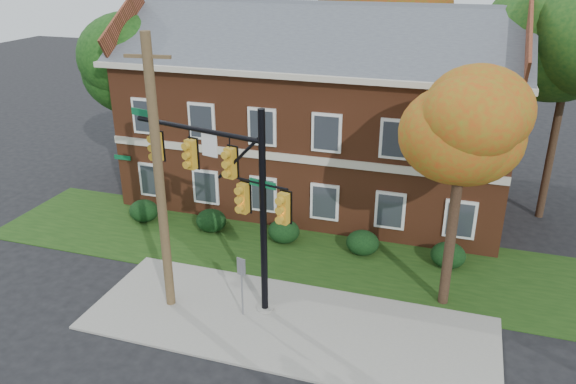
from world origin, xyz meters
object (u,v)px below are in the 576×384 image
(hedge_far_left, at_px, (144,211))
(hedge_center, at_px, (284,231))
(traffic_signal, at_px, (230,185))
(sign_post, at_px, (242,277))
(tree_far_rear, at_px, (376,9))
(hedge_far_right, at_px, (448,255))
(hedge_left, at_px, (211,221))
(tree_near_right, at_px, (472,128))
(utility_pole, at_px, (159,180))
(tree_left_rear, at_px, (128,62))
(apartment_building, at_px, (317,104))
(hedge_right, at_px, (363,243))

(hedge_far_left, xyz_separation_m, hedge_center, (7.00, 0.00, 0.00))
(traffic_signal, relative_size, sign_post, 3.19)
(tree_far_rear, height_order, traffic_signal, tree_far_rear)
(hedge_far_right, relative_size, traffic_signal, 0.19)
(hedge_left, relative_size, sign_post, 0.60)
(hedge_far_left, height_order, traffic_signal, traffic_signal)
(hedge_center, bearing_deg, tree_near_right, -21.42)
(tree_near_right, xyz_separation_m, sign_post, (-6.87, -2.87, -5.10))
(traffic_signal, xyz_separation_m, utility_pole, (-2.10, -0.96, 0.31))
(hedge_far_left, xyz_separation_m, sign_post, (7.35, -5.70, 1.05))
(hedge_far_left, relative_size, hedge_far_right, 1.00)
(hedge_far_left, distance_m, hedge_far_right, 14.00)
(tree_left_rear, bearing_deg, traffic_signal, -43.74)
(utility_pole, bearing_deg, hedge_far_left, 120.60)
(hedge_left, relative_size, tree_far_rear, 0.12)
(tree_far_rear, bearing_deg, traffic_signal, -95.19)
(apartment_building, relative_size, sign_post, 8.12)
(apartment_building, height_order, tree_left_rear, apartment_building)
(hedge_left, bearing_deg, tree_left_rear, 146.41)
(hedge_center, xyz_separation_m, tree_left_rear, (-9.73, 4.14, 6.16))
(traffic_signal, bearing_deg, tree_far_rear, 98.18)
(traffic_signal, bearing_deg, hedge_center, 99.96)
(hedge_center, relative_size, tree_left_rear, 0.16)
(hedge_left, relative_size, hedge_far_right, 1.00)
(apartment_building, xyz_separation_m, hedge_left, (-3.50, -5.25, -4.46))
(hedge_right, distance_m, utility_pole, 9.38)
(tree_left_rear, height_order, tree_far_rear, tree_far_rear)
(apartment_building, distance_m, hedge_far_left, 9.82)
(hedge_far_right, bearing_deg, traffic_signal, -146.14)
(hedge_far_left, bearing_deg, hedge_right, 0.00)
(hedge_right, height_order, traffic_signal, traffic_signal)
(hedge_right, relative_size, traffic_signal, 0.19)
(hedge_far_left, bearing_deg, tree_far_rear, 57.50)
(hedge_right, bearing_deg, tree_near_right, -37.28)
(hedge_right, height_order, tree_near_right, tree_near_right)
(hedge_right, xyz_separation_m, sign_post, (-3.15, -5.70, 1.05))
(hedge_left, xyz_separation_m, hedge_center, (3.50, 0.00, 0.00))
(utility_pole, bearing_deg, tree_far_rear, 71.23)
(tree_far_rear, bearing_deg, sign_post, -93.01)
(apartment_building, relative_size, hedge_far_left, 13.43)
(hedge_left, height_order, hedge_right, same)
(hedge_far_right, height_order, tree_far_rear, tree_far_rear)
(tree_left_rear, bearing_deg, hedge_far_right, -13.89)
(hedge_right, distance_m, tree_far_rear, 15.66)
(hedge_far_right, bearing_deg, utility_pole, -148.09)
(hedge_center, distance_m, traffic_signal, 6.37)
(hedge_left, xyz_separation_m, tree_near_right, (10.72, -2.83, 6.14))
(hedge_far_left, height_order, tree_near_right, tree_near_right)
(hedge_center, distance_m, hedge_right, 3.50)
(hedge_center, xyz_separation_m, traffic_signal, (-0.29, -4.89, 4.06))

